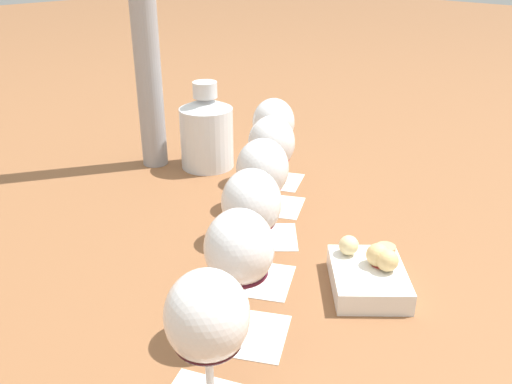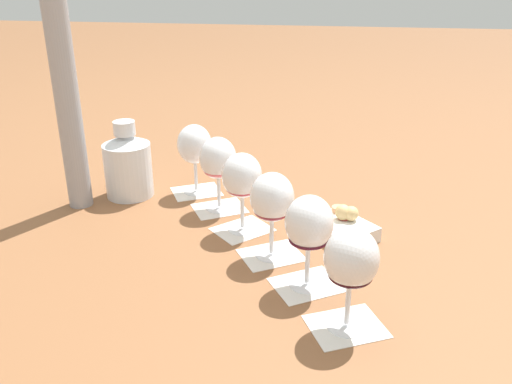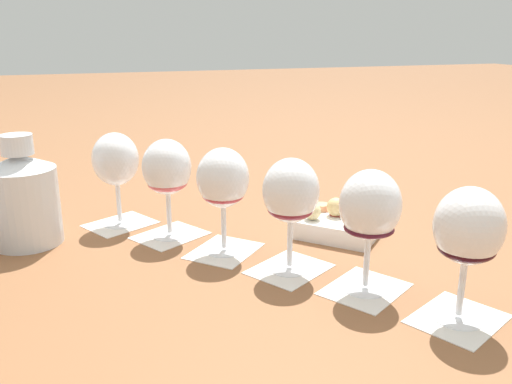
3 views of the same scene
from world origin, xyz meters
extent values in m
plane|color=brown|center=(0.00, 0.00, 0.00)|extent=(8.00, 8.00, 0.00)
cube|color=silver|center=(-0.19, 0.24, 0.00)|extent=(0.15, 0.14, 0.00)
cube|color=silver|center=(-0.11, 0.15, 0.00)|extent=(0.15, 0.14, 0.00)
cube|color=silver|center=(-0.04, 0.05, 0.00)|extent=(0.15, 0.15, 0.00)
cube|color=silver|center=(0.04, -0.05, 0.00)|extent=(0.15, 0.14, 0.00)
cube|color=silver|center=(0.11, -0.14, 0.00)|extent=(0.15, 0.14, 0.00)
cylinder|color=white|center=(-0.19, 0.24, 0.00)|extent=(0.06, 0.06, 0.01)
cylinder|color=white|center=(-0.19, 0.24, 0.05)|extent=(0.01, 0.01, 0.08)
ellipsoid|color=white|center=(-0.19, 0.24, 0.13)|extent=(0.08, 0.08, 0.10)
ellipsoid|color=pink|center=(-0.19, 0.24, 0.10)|extent=(0.07, 0.07, 0.04)
cylinder|color=white|center=(-0.11, 0.15, 0.00)|extent=(0.06, 0.06, 0.01)
cylinder|color=white|center=(-0.11, 0.15, 0.05)|extent=(0.01, 0.01, 0.08)
ellipsoid|color=white|center=(-0.11, 0.15, 0.13)|extent=(0.08, 0.08, 0.10)
ellipsoid|color=#D05560|center=(-0.11, 0.15, 0.10)|extent=(0.07, 0.07, 0.03)
cylinder|color=white|center=(-0.04, 0.05, 0.00)|extent=(0.06, 0.06, 0.01)
cylinder|color=white|center=(-0.04, 0.05, 0.05)|extent=(0.01, 0.01, 0.08)
ellipsoid|color=white|center=(-0.04, 0.05, 0.13)|extent=(0.08, 0.08, 0.10)
ellipsoid|color=#A42F39|center=(-0.04, 0.05, 0.10)|extent=(0.07, 0.07, 0.03)
cylinder|color=white|center=(0.04, -0.05, 0.00)|extent=(0.06, 0.06, 0.01)
cylinder|color=white|center=(0.04, -0.05, 0.05)|extent=(0.01, 0.01, 0.08)
ellipsoid|color=white|center=(0.04, -0.05, 0.13)|extent=(0.08, 0.08, 0.10)
ellipsoid|color=maroon|center=(0.04, -0.05, 0.10)|extent=(0.07, 0.07, 0.03)
cylinder|color=white|center=(0.11, -0.14, 0.00)|extent=(0.06, 0.06, 0.01)
cylinder|color=white|center=(0.11, -0.14, 0.05)|extent=(0.01, 0.01, 0.08)
ellipsoid|color=white|center=(0.11, -0.14, 0.13)|extent=(0.08, 0.08, 0.10)
ellipsoid|color=#4A1221|center=(0.11, -0.14, 0.09)|extent=(0.07, 0.07, 0.02)
cylinder|color=white|center=(0.18, -0.25, 0.05)|extent=(0.01, 0.01, 0.08)
ellipsoid|color=white|center=(0.18, -0.25, 0.13)|extent=(0.08, 0.08, 0.10)
ellipsoid|color=black|center=(0.18, -0.25, 0.10)|extent=(0.07, 0.07, 0.03)
cylinder|color=silver|center=(-0.35, 0.20, 0.07)|extent=(0.11, 0.11, 0.13)
cone|color=silver|center=(-0.35, 0.20, 0.14)|extent=(0.11, 0.11, 0.02)
cylinder|color=silver|center=(-0.35, 0.20, 0.17)|extent=(0.05, 0.05, 0.03)
cube|color=white|center=(0.17, 0.06, 0.02)|extent=(0.17, 0.17, 0.03)
cylinder|color=tan|center=(0.16, 0.11, 0.04)|extent=(0.03, 0.03, 0.01)
sphere|color=beige|center=(0.13, 0.07, 0.05)|extent=(0.03, 0.03, 0.03)
sphere|color=#DBB775|center=(0.17, 0.07, 0.05)|extent=(0.03, 0.03, 0.03)
cylinder|color=maroon|center=(0.18, 0.08, 0.04)|extent=(0.02, 0.02, 0.01)
sphere|color=#DBB775|center=(0.19, 0.07, 0.05)|extent=(0.03, 0.03, 0.03)
camera|label=1|loc=(0.51, -0.52, 0.45)|focal=38.00mm
camera|label=2|loc=(0.15, -0.97, 0.54)|focal=38.00mm
camera|label=3|loc=(-0.25, -0.75, 0.35)|focal=38.00mm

